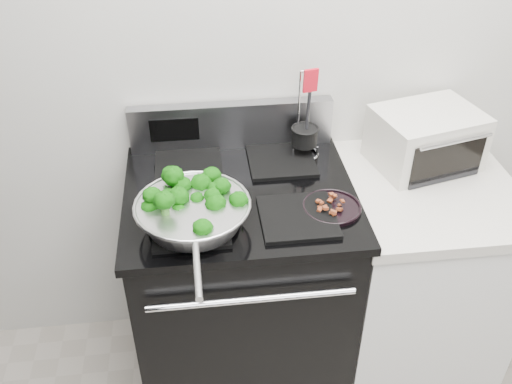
{
  "coord_description": "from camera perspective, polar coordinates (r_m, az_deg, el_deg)",
  "views": [
    {
      "loc": [
        -0.43,
        -0.17,
        2.09
      ],
      "look_at": [
        -0.25,
        1.36,
        0.98
      ],
      "focal_mm": 40.0,
      "sensor_mm": 36.0,
      "label": 1
    }
  ],
  "objects": [
    {
      "name": "skillet",
      "position": [
        1.78,
        -6.32,
        -2.04
      ],
      "size": [
        0.36,
        0.58,
        0.08
      ],
      "rotation": [
        0.0,
        0.0,
        0.01
      ],
      "color": "silver",
      "rests_on": "gas_range"
    },
    {
      "name": "back_wall",
      "position": [
        2.1,
        5.7,
        15.02
      ],
      "size": [
        4.0,
        0.02,
        2.7
      ],
      "primitive_type": "cube",
      "color": "silver",
      "rests_on": "ground"
    },
    {
      "name": "counter",
      "position": [
        2.41,
        15.19,
        -8.3
      ],
      "size": [
        0.62,
        0.68,
        0.92
      ],
      "color": "white",
      "rests_on": "floor"
    },
    {
      "name": "toaster_oven",
      "position": [
        2.19,
        16.6,
        5.16
      ],
      "size": [
        0.42,
        0.36,
        0.21
      ],
      "rotation": [
        0.0,
        0.0,
        0.24
      ],
      "color": "beige",
      "rests_on": "counter"
    },
    {
      "name": "utensil_holder",
      "position": [
        2.12,
        4.86,
        5.16
      ],
      "size": [
        0.11,
        0.11,
        0.35
      ],
      "rotation": [
        0.0,
        0.0,
        0.2
      ],
      "color": "silver",
      "rests_on": "gas_range"
    },
    {
      "name": "bacon_plate",
      "position": [
        1.88,
        7.61,
        -1.27
      ],
      "size": [
        0.19,
        0.19,
        0.04
      ],
      "rotation": [
        0.0,
        0.0,
        0.09
      ],
      "color": "black",
      "rests_on": "gas_range"
    },
    {
      "name": "broccoli_pile",
      "position": [
        1.77,
        -6.37,
        -1.47
      ],
      "size": [
        0.29,
        0.29,
        0.1
      ],
      "primitive_type": null,
      "color": "black",
      "rests_on": "skillet"
    },
    {
      "name": "gas_range",
      "position": [
        2.25,
        -1.45,
        -9.5
      ],
      "size": [
        0.79,
        0.69,
        1.13
      ],
      "color": "black",
      "rests_on": "floor"
    }
  ]
}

